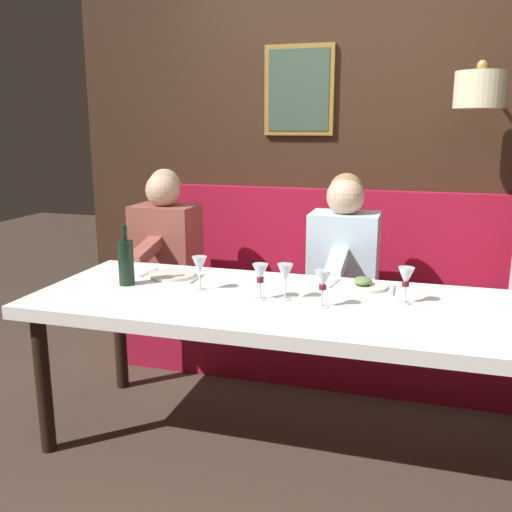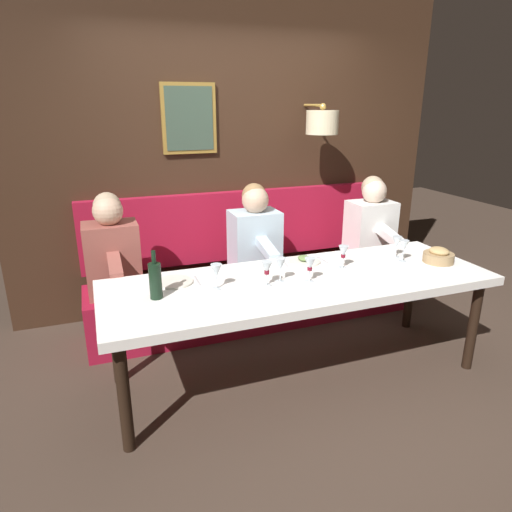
% 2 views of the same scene
% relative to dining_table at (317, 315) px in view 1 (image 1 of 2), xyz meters
% --- Properties ---
extents(ground_plane, '(12.00, 12.00, 0.00)m').
position_rel_dining_table_xyz_m(ground_plane, '(0.00, 0.00, -0.68)').
color(ground_plane, '#423328').
extents(dining_table, '(0.90, 2.63, 0.74)m').
position_rel_dining_table_xyz_m(dining_table, '(0.00, 0.00, 0.00)').
color(dining_table, white).
rests_on(dining_table, ground_plane).
extents(banquette_bench, '(0.52, 2.83, 0.45)m').
position_rel_dining_table_xyz_m(banquette_bench, '(0.89, 0.00, -0.45)').
color(banquette_bench, maroon).
rests_on(banquette_bench, ground_plane).
extents(back_wall_panel, '(0.59, 4.03, 2.90)m').
position_rel_dining_table_xyz_m(back_wall_panel, '(1.46, -0.00, 0.69)').
color(back_wall_panel, '#382316').
rests_on(back_wall_panel, ground_plane).
extents(diner_near, '(0.60, 0.40, 0.79)m').
position_rel_dining_table_xyz_m(diner_near, '(0.88, 0.01, 0.14)').
color(diner_near, silver).
rests_on(diner_near, banquette_bench).
extents(diner_middle, '(0.60, 0.40, 0.79)m').
position_rel_dining_table_xyz_m(diner_middle, '(0.88, 1.16, 0.14)').
color(diner_middle, '#934C42').
rests_on(diner_middle, banquette_bench).
extents(place_setting_0, '(0.24, 0.32, 0.05)m').
position_rel_dining_table_xyz_m(place_setting_0, '(0.29, -0.17, 0.08)').
color(place_setting_0, silver).
rests_on(place_setting_0, dining_table).
extents(place_setting_1, '(0.24, 0.31, 0.01)m').
position_rel_dining_table_xyz_m(place_setting_1, '(0.22, 0.81, 0.07)').
color(place_setting_1, silver).
rests_on(place_setting_1, dining_table).
extents(wine_glass_0, '(0.07, 0.07, 0.16)m').
position_rel_dining_table_xyz_m(wine_glass_0, '(0.09, -0.37, 0.18)').
color(wine_glass_0, silver).
rests_on(wine_glass_0, dining_table).
extents(wine_glass_1, '(0.07, 0.07, 0.16)m').
position_rel_dining_table_xyz_m(wine_glass_1, '(0.00, 0.15, 0.18)').
color(wine_glass_1, silver).
rests_on(wine_glass_1, dining_table).
extents(wine_glass_2, '(0.07, 0.07, 0.16)m').
position_rel_dining_table_xyz_m(wine_glass_2, '(-0.06, -0.03, 0.18)').
color(wine_glass_2, silver).
rests_on(wine_glass_2, dining_table).
extents(wine_glass_3, '(0.07, 0.07, 0.16)m').
position_rel_dining_table_xyz_m(wine_glass_3, '(-0.03, 0.26, 0.18)').
color(wine_glass_3, silver).
rests_on(wine_glass_3, dining_table).
extents(wine_glass_5, '(0.07, 0.07, 0.16)m').
position_rel_dining_table_xyz_m(wine_glass_5, '(0.03, 0.58, 0.18)').
color(wine_glass_5, silver).
rests_on(wine_glass_5, dining_table).
extents(wine_bottle, '(0.08, 0.08, 0.30)m').
position_rel_dining_table_xyz_m(wine_bottle, '(0.01, 0.96, 0.18)').
color(wine_bottle, black).
rests_on(wine_bottle, dining_table).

